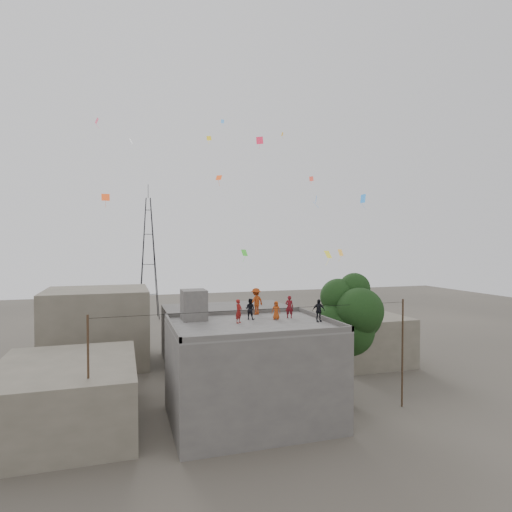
% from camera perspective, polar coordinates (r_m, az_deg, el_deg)
% --- Properties ---
extents(ground, '(140.00, 140.00, 0.00)m').
position_cam_1_polar(ground, '(29.02, -0.66, -20.98)').
color(ground, '#413D35').
rests_on(ground, ground).
extents(main_building, '(10.00, 8.00, 6.10)m').
position_cam_1_polar(main_building, '(27.99, -0.66, -15.20)').
color(main_building, '#4F4C49').
rests_on(main_building, ground).
extents(parapet, '(10.00, 8.00, 0.30)m').
position_cam_1_polar(parapet, '(27.24, -0.66, -8.75)').
color(parapet, '#4F4C49').
rests_on(parapet, main_building).
extents(stair_head_box, '(1.60, 1.80, 2.00)m').
position_cam_1_polar(stair_head_box, '(28.90, -8.29, -6.45)').
color(stair_head_box, '#4F4C49').
rests_on(stair_head_box, main_building).
extents(neighbor_west, '(8.00, 10.00, 4.00)m').
position_cam_1_polar(neighbor_west, '(29.32, -23.96, -16.70)').
color(neighbor_west, '#5D574A').
rests_on(neighbor_west, ground).
extents(neighbor_north, '(12.00, 9.00, 5.00)m').
position_cam_1_polar(neighbor_north, '(41.74, -3.60, -10.35)').
color(neighbor_north, '#4F4C49').
rests_on(neighbor_north, ground).
extents(neighbor_northwest, '(9.00, 8.00, 7.00)m').
position_cam_1_polar(neighbor_northwest, '(42.42, -20.43, -8.87)').
color(neighbor_northwest, '#5D574A').
rests_on(neighbor_northwest, ground).
extents(neighbor_east, '(7.00, 8.00, 4.40)m').
position_cam_1_polar(neighbor_east, '(42.69, 13.88, -10.53)').
color(neighbor_east, '#5D574A').
rests_on(neighbor_east, ground).
extents(tree, '(4.90, 4.60, 9.10)m').
position_cam_1_polar(tree, '(30.69, 12.43, -7.89)').
color(tree, black).
rests_on(tree, ground).
extents(utility_line, '(20.12, 0.62, 7.40)m').
position_cam_1_polar(utility_line, '(26.77, 1.19, -14.26)').
color(utility_line, black).
rests_on(utility_line, ground).
extents(transmission_tower, '(2.97, 2.97, 20.01)m').
position_cam_1_polar(transmission_tower, '(65.80, -14.13, -0.24)').
color(transmission_tower, black).
rests_on(transmission_tower, ground).
extents(person_red_adult, '(0.67, 0.61, 1.53)m').
position_cam_1_polar(person_red_adult, '(29.37, 4.47, -6.78)').
color(person_red_adult, maroon).
rests_on(person_red_adult, main_building).
extents(person_orange_child, '(0.72, 0.66, 1.23)m').
position_cam_1_polar(person_orange_child, '(28.79, 2.70, -7.25)').
color(person_orange_child, '#A73E13').
rests_on(person_orange_child, main_building).
extents(person_dark_child, '(0.86, 0.84, 1.40)m').
position_cam_1_polar(person_dark_child, '(28.81, -0.80, -7.07)').
color(person_dark_child, black).
rests_on(person_dark_child, main_building).
extents(person_dark_adult, '(0.87, 0.39, 1.47)m').
position_cam_1_polar(person_dark_adult, '(28.20, 8.34, -7.21)').
color(person_dark_adult, black).
rests_on(person_dark_adult, main_building).
extents(person_orange_adult, '(1.40, 1.16, 1.89)m').
position_cam_1_polar(person_orange_adult, '(30.73, 0.00, -6.06)').
color(person_orange_adult, '#9B3811').
rests_on(person_orange_adult, main_building).
extents(person_red_child, '(0.65, 0.65, 1.51)m').
position_cam_1_polar(person_red_child, '(27.50, -2.32, -7.36)').
color(person_red_child, maroon).
rests_on(person_red_child, main_building).
extents(kites, '(18.34, 17.02, 12.91)m').
position_cam_1_polar(kites, '(33.10, 0.26, 9.31)').
color(kites, '#E64B18').
rests_on(kites, ground).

